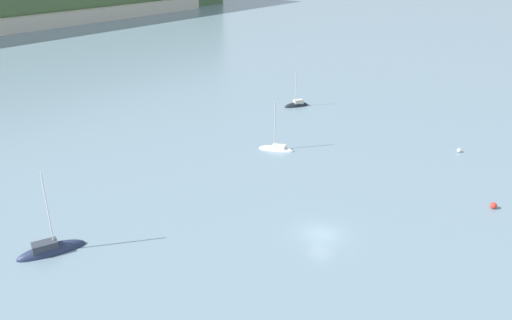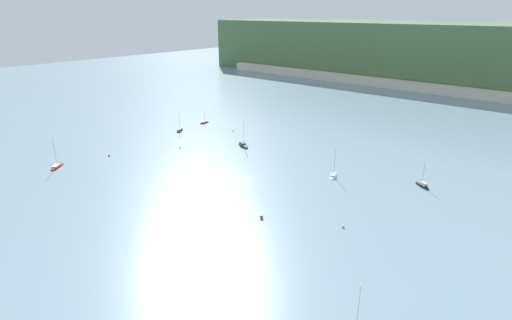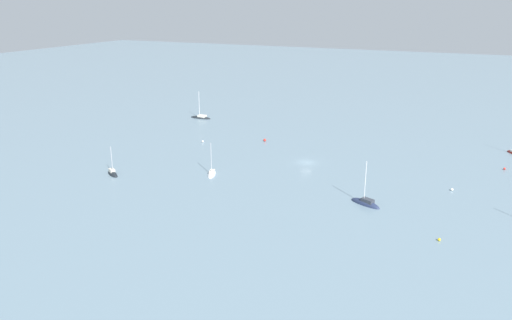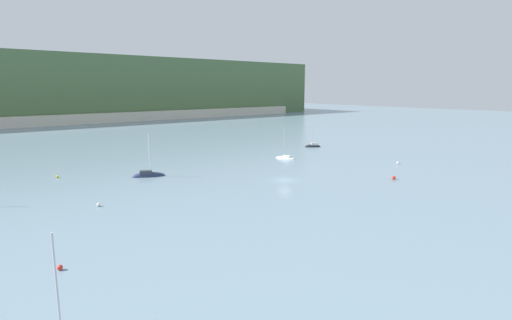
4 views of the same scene
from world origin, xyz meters
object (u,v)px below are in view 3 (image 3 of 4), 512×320
Objects in this scene: sailboat_3 at (113,174)px; mooring_buoy_2 at (265,140)px; sailboat_6 at (212,174)px; sailboat_5 at (365,204)px; mooring_buoy_4 at (505,169)px; mooring_buoy_1 at (439,240)px; mooring_buoy_3 at (452,190)px; sailboat_4 at (201,118)px; mooring_buoy_0 at (203,141)px.

mooring_buoy_2 is at bearing 94.86° from sailboat_3.
sailboat_6 reaches higher than mooring_buoy_2.
sailboat_3 is at bearing 30.37° from sailboat_5.
mooring_buoy_4 is at bearing 58.54° from sailboat_3.
sailboat_5 reaches higher than sailboat_3.
sailboat_6 is 16.07× the size of mooring_buoy_1.
sailboat_3 is at bearing -85.36° from sailboat_6.
sailboat_3 reaches higher than mooring_buoy_3.
mooring_buoy_4 is (-62.77, -32.30, 0.18)m from sailboat_6.
sailboat_6 is 14.93× the size of mooring_buoy_4.
mooring_buoy_2 reaches higher than mooring_buoy_4.
sailboat_5 reaches higher than mooring_buoy_3.
mooring_buoy_3 reaches higher than mooring_buoy_1.
sailboat_6 is at bearing 56.59° from sailboat_3.
sailboat_6 is 10.83× the size of mooring_buoy_2.
sailboat_4 is 1.17× the size of sailboat_6.
sailboat_3 is at bearing 62.89° from mooring_buoy_2.
mooring_buoy_2 is at bearing -40.86° from mooring_buoy_1.
mooring_buoy_2 is (-21.10, -41.22, 0.26)m from sailboat_3.
sailboat_3 reaches higher than mooring_buoy_1.
mooring_buoy_1 is (-84.10, 62.98, 0.15)m from sailboat_4.
mooring_buoy_0 is 77.05m from mooring_buoy_1.
mooring_buoy_3 is at bearing 83.22° from sailboat_6.
sailboat_3 is 93.92m from mooring_buoy_4.
sailboat_6 is 27.92m from mooring_buoy_0.
mooring_buoy_1 is at bearing 76.74° from mooring_buoy_4.
mooring_buoy_0 is 68.93m from mooring_buoy_3.
sailboat_6 is (-32.13, 49.42, -0.02)m from sailboat_4.
mooring_buoy_0 is at bearing -165.34° from sailboat_6.
mooring_buoy_0 is at bearing 28.42° from mooring_buoy_2.
sailboat_6 is (-21.22, -9.72, -0.03)m from sailboat_3.
mooring_buoy_4 is at bearing -173.24° from mooring_buoy_0.
mooring_buoy_1 is (-51.97, 13.56, 0.16)m from sailboat_6.
mooring_buoy_3 is at bearing 171.06° from mooring_buoy_0.
sailboat_5 is 37.03m from sailboat_6.
mooring_buoy_4 reaches higher than mooring_buoy_1.
sailboat_3 is 0.78× the size of sailboat_4.
sailboat_5 reaches higher than mooring_buoy_0.
sailboat_3 is at bearing 80.72° from mooring_buoy_0.
sailboat_3 is at bearing -3.00° from mooring_buoy_1.
mooring_buoy_1 is 68.87m from mooring_buoy_2.
mooring_buoy_2 is 1.38× the size of mooring_buoy_4.
mooring_buoy_3 is at bearing 48.63° from sailboat_3.
mooring_buoy_4 is at bearing -103.26° from mooring_buoy_1.
sailboat_5 reaches higher than mooring_buoy_2.
sailboat_6 is 53.71m from mooring_buoy_1.
mooring_buoy_0 is 17.92m from mooring_buoy_2.
sailboat_6 is at bearing 124.65° from mooring_buoy_0.
sailboat_6 is (36.92, -2.90, -0.02)m from sailboat_5.
mooring_buoy_2 reaches higher than mooring_buoy_0.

